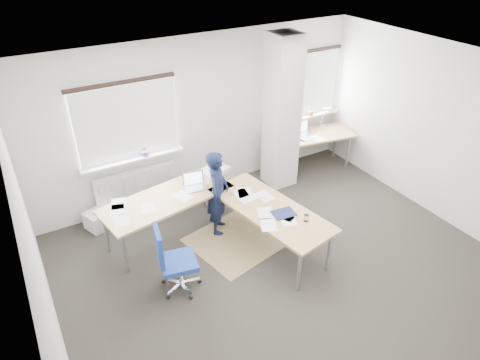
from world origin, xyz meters
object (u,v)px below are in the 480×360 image
person (218,193)px  desk_side (317,136)px  task_chair (177,272)px  desk_main (220,203)px

person → desk_side: bearing=-40.5°
desk_side → person: (-2.64, -0.87, 0.02)m
task_chair → desk_side: bearing=36.4°
desk_main → task_chair: bearing=-157.5°
desk_main → person: size_ratio=2.00×
desk_side → person: size_ratio=1.07×
task_chair → person: person is taller
desk_side → desk_main: bearing=-147.8°
person → desk_main: bearing=-170.4°
task_chair → person: bearing=50.2°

